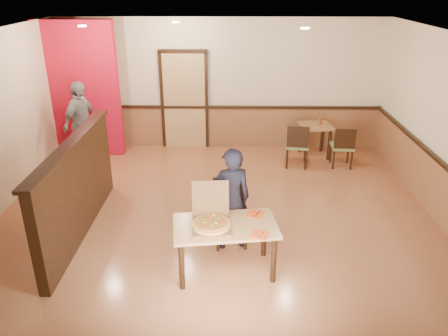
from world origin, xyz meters
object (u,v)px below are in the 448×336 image
(diner_chair, at_px, (230,209))
(side_chair_left, at_px, (297,144))
(main_table, at_px, (225,232))
(passerby, at_px, (81,124))
(pizza_box, at_px, (211,221))
(diner, at_px, (231,199))
(side_chair_right, at_px, (343,145))
(condiment, at_px, (320,121))
(side_table, at_px, (315,133))

(diner_chair, bearing_deg, side_chair_left, 56.86)
(main_table, height_order, passerby, passerby)
(passerby, relative_size, pizza_box, 2.89)
(diner_chair, distance_m, diner, 0.27)
(passerby, bearing_deg, side_chair_right, -71.98)
(side_chair_right, distance_m, diner, 3.63)
(side_chair_left, relative_size, side_chair_right, 1.05)
(side_chair_right, bearing_deg, condiment, -57.29)
(pizza_box, bearing_deg, diner_chair, 68.97)
(side_table, distance_m, condiment, 0.27)
(main_table, height_order, diner_chair, diner_chair)
(diner, relative_size, passerby, 0.88)
(side_chair_right, height_order, pizza_box, pizza_box)
(side_chair_left, xyz_separation_m, side_table, (0.46, 0.62, 0.03))
(side_chair_left, distance_m, side_chair_right, 0.91)
(diner_chair, distance_m, side_chair_right, 3.52)
(diner_chair, bearing_deg, main_table, -101.06)
(side_chair_right, bearing_deg, pizza_box, 57.34)
(main_table, bearing_deg, diner_chair, 78.21)
(diner_chair, relative_size, side_table, 1.32)
(side_table, height_order, pizza_box, pizza_box)
(main_table, xyz_separation_m, pizza_box, (-0.18, -0.02, 0.17))
(main_table, xyz_separation_m, passerby, (-2.93, 3.57, 0.26))
(diner_chair, distance_m, pizza_box, 0.83)
(passerby, xyz_separation_m, condiment, (4.86, 0.50, -0.07))
(main_table, distance_m, diner, 0.61)
(diner, bearing_deg, diner_chair, -96.23)
(passerby, distance_m, condiment, 4.88)
(passerby, bearing_deg, diner_chair, -114.21)
(main_table, xyz_separation_m, side_table, (1.84, 4.07, -0.06))
(side_chair_right, relative_size, passerby, 0.50)
(main_table, bearing_deg, side_chair_right, 48.72)
(pizza_box, bearing_deg, main_table, 3.07)
(diner_chair, height_order, side_chair_right, diner_chair)
(side_chair_right, xyz_separation_m, pizza_box, (-2.46, -3.48, 0.29))
(side_chair_left, distance_m, condiment, 0.88)
(side_chair_right, bearing_deg, diner_chair, 53.21)
(diner, distance_m, passerby, 4.24)
(side_table, bearing_deg, pizza_box, -116.23)
(pizza_box, relative_size, condiment, 3.54)
(diner_chair, distance_m, side_table, 3.78)
(diner_chair, xyz_separation_m, diner, (0.02, -0.15, 0.23))
(pizza_box, distance_m, condiment, 4.61)
(diner_chair, xyz_separation_m, passerby, (-2.98, 2.84, 0.33))
(main_table, relative_size, side_table, 1.92)
(passerby, distance_m, pizza_box, 4.53)
(diner, bearing_deg, pizza_box, 54.33)
(condiment, bearing_deg, pizza_box, -117.13)
(main_table, bearing_deg, pizza_box, 179.68)
(side_chair_left, xyz_separation_m, pizza_box, (-1.56, -3.47, 0.26))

